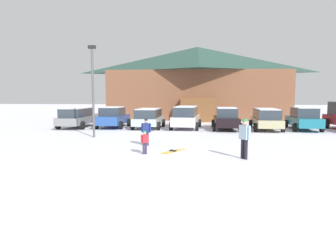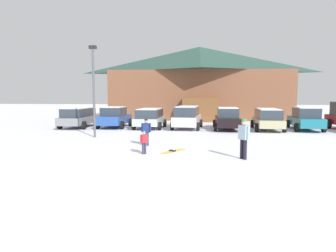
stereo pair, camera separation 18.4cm
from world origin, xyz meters
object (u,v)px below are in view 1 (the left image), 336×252
(parked_black_sedan, at_px, (226,118))
(lamp_post, at_px, (93,86))
(parked_white_suv, at_px, (186,117))
(skier_child_in_red_jacket, at_px, (145,141))
(ski_lodge, at_px, (197,82))
(parked_silver_wagon, at_px, (149,118))
(parked_teal_hatchback, at_px, (303,119))
(parked_beige_suv, at_px, (266,118))
(pair_of_skis, at_px, (173,151))
(skier_adult_in_blue_parka, at_px, (245,136))
(parked_grey_wagon, at_px, (77,117))
(parked_blue_hatchback, at_px, (113,117))
(skier_teen_in_navy_coat, at_px, (146,131))

(parked_black_sedan, bearing_deg, lamp_post, -147.68)
(parked_white_suv, xyz_separation_m, skier_child_in_red_jacket, (-1.31, -10.79, -0.36))
(ski_lodge, xyz_separation_m, parked_white_suv, (-0.68, -12.36, -3.29))
(parked_white_suv, bearing_deg, parked_silver_wagon, -177.62)
(parked_black_sedan, bearing_deg, parked_silver_wagon, 178.23)
(parked_teal_hatchback, bearing_deg, parked_white_suv, -179.55)
(skier_child_in_red_jacket, distance_m, lamp_post, 7.04)
(parked_beige_suv, distance_m, lamp_post, 13.11)
(parked_black_sedan, bearing_deg, parked_beige_suv, 1.43)
(parked_silver_wagon, relative_size, pair_of_skis, 2.76)
(parked_teal_hatchback, xyz_separation_m, skier_adult_in_blue_parka, (-6.03, -11.42, 0.07))
(parked_grey_wagon, distance_m, parked_beige_suv, 15.12)
(parked_black_sedan, xyz_separation_m, parked_beige_suv, (3.04, 0.08, 0.03))
(parked_blue_hatchback, xyz_separation_m, skier_teen_in_navy_coat, (4.38, -8.64, -0.07))
(parked_blue_hatchback, bearing_deg, skier_child_in_red_jacket, -66.56)
(skier_adult_in_blue_parka, bearing_deg, lamp_post, 146.69)
(skier_child_in_red_jacket, height_order, lamp_post, lamp_post)
(parked_blue_hatchback, bearing_deg, parked_teal_hatchback, -0.21)
(parked_blue_hatchback, height_order, parked_teal_hatchback, parked_teal_hatchback)
(parked_grey_wagon, xyz_separation_m, skier_teen_in_navy_coat, (7.30, -8.30, -0.10))
(parked_black_sedan, xyz_separation_m, skier_child_in_red_jacket, (-4.42, -10.48, -0.27))
(parked_blue_hatchback, height_order, parked_black_sedan, parked_black_sedan)
(parked_teal_hatchback, height_order, lamp_post, lamp_post)
(parked_teal_hatchback, distance_m, skier_child_in_red_jacket, 14.99)
(parked_teal_hatchback, relative_size, pair_of_skis, 3.00)
(parked_silver_wagon, height_order, parked_beige_suv, parked_beige_suv)
(ski_lodge, bearing_deg, skier_child_in_red_jacket, -94.90)
(parked_teal_hatchback, bearing_deg, skier_child_in_red_jacket, -133.54)
(parked_teal_hatchback, height_order, skier_child_in_red_jacket, parked_teal_hatchback)
(parked_grey_wagon, bearing_deg, lamp_post, -58.14)
(parked_black_sedan, relative_size, skier_adult_in_blue_parka, 2.73)
(ski_lodge, xyz_separation_m, parked_teal_hatchback, (8.34, -12.29, -3.37))
(skier_adult_in_blue_parka, bearing_deg, parked_beige_suv, 74.04)
(ski_lodge, bearing_deg, parked_silver_wagon, -106.48)
(parked_blue_hatchback, height_order, parked_silver_wagon, parked_blue_hatchback)
(skier_adult_in_blue_parka, xyz_separation_m, lamp_post, (-8.49, 5.58, 2.25))
(lamp_post, bearing_deg, ski_lodge, 71.16)
(parked_grey_wagon, bearing_deg, parked_black_sedan, -0.48)
(lamp_post, bearing_deg, parked_teal_hatchback, 21.91)
(parked_grey_wagon, height_order, pair_of_skis, parked_grey_wagon)
(parked_blue_hatchback, distance_m, parked_white_suv, 6.04)
(parked_black_sedan, xyz_separation_m, parked_teal_hatchback, (5.90, 0.39, 0.01))
(lamp_post, bearing_deg, parked_silver_wagon, 66.19)
(parked_blue_hatchback, xyz_separation_m, pair_of_skis, (5.96, -10.17, -0.84))
(skier_adult_in_blue_parka, height_order, lamp_post, lamp_post)
(skier_teen_in_navy_coat, height_order, pair_of_skis, skier_teen_in_navy_coat)
(parked_beige_suv, bearing_deg, parked_grey_wagon, 179.91)
(skier_teen_in_navy_coat, bearing_deg, parked_teal_hatchback, 38.81)
(parked_silver_wagon, bearing_deg, ski_lodge, 73.52)
(skier_teen_in_navy_coat, relative_size, skier_adult_in_blue_parka, 0.84)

